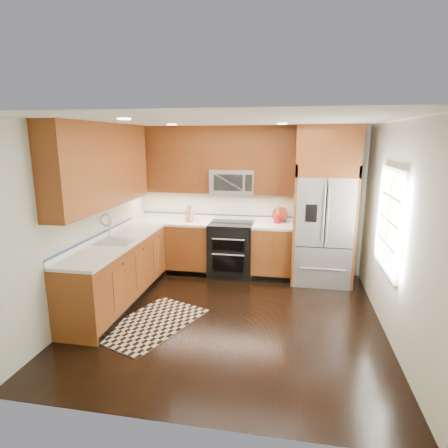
% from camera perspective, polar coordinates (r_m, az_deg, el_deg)
% --- Properties ---
extents(ground, '(4.00, 4.00, 0.00)m').
position_cam_1_polar(ground, '(5.26, 0.83, -14.11)').
color(ground, black).
rests_on(ground, ground).
extents(wall_back, '(4.00, 0.02, 2.60)m').
position_cam_1_polar(wall_back, '(6.76, 3.70, 3.60)').
color(wall_back, beige).
rests_on(wall_back, ground).
extents(wall_left, '(0.02, 4.00, 2.60)m').
position_cam_1_polar(wall_left, '(5.50, -20.13, 0.67)').
color(wall_left, beige).
rests_on(wall_left, ground).
extents(wall_right, '(0.02, 4.00, 2.60)m').
position_cam_1_polar(wall_right, '(4.91, 24.59, -1.14)').
color(wall_right, beige).
rests_on(wall_right, ground).
extents(window, '(0.04, 1.10, 1.30)m').
position_cam_1_polar(window, '(5.07, 23.92, 0.51)').
color(window, white).
rests_on(window, ground).
extents(base_cabinets, '(2.85, 3.00, 0.90)m').
position_cam_1_polar(base_cabinets, '(6.19, -9.10, -5.54)').
color(base_cabinets, brown).
rests_on(base_cabinets, ground).
extents(countertop, '(2.86, 3.01, 0.04)m').
position_cam_1_polar(countertop, '(6.12, -7.65, -1.12)').
color(countertop, silver).
rests_on(countertop, base_cabinets).
extents(upper_cabinets, '(2.85, 3.00, 1.15)m').
position_cam_1_polar(upper_cabinets, '(6.04, -8.31, 9.31)').
color(upper_cabinets, brown).
rests_on(upper_cabinets, ground).
extents(range, '(0.76, 0.67, 0.95)m').
position_cam_1_polar(range, '(6.66, 1.12, -3.86)').
color(range, black).
rests_on(range, ground).
extents(microwave, '(0.76, 0.40, 0.42)m').
position_cam_1_polar(microwave, '(6.54, 1.35, 6.50)').
color(microwave, '#B2B2B7').
rests_on(microwave, ground).
extents(refrigerator, '(0.98, 0.75, 2.60)m').
position_cam_1_polar(refrigerator, '(6.37, 15.01, 2.64)').
color(refrigerator, '#B2B2B7').
rests_on(refrigerator, ground).
extents(sink_faucet, '(0.54, 0.44, 0.37)m').
position_cam_1_polar(sink_faucet, '(5.64, -16.40, -1.99)').
color(sink_faucet, '#B2B2B7').
rests_on(sink_faucet, countertop).
extents(rug, '(1.31, 1.64, 0.01)m').
position_cam_1_polar(rug, '(5.20, -10.89, -14.64)').
color(rug, black).
rests_on(rug, ground).
extents(knife_block, '(0.12, 0.16, 0.28)m').
position_cam_1_polar(knife_block, '(6.72, -5.26, 1.40)').
color(knife_block, tan).
rests_on(knife_block, countertop).
extents(utensil_crock, '(0.14, 0.14, 0.34)m').
position_cam_1_polar(utensil_crock, '(6.59, 8.11, 1.11)').
color(utensil_crock, '#A31427').
rests_on(utensil_crock, countertop).
extents(cutting_board, '(0.35, 0.35, 0.02)m').
position_cam_1_polar(cutting_board, '(6.72, 8.44, 0.39)').
color(cutting_board, brown).
rests_on(cutting_board, countertop).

